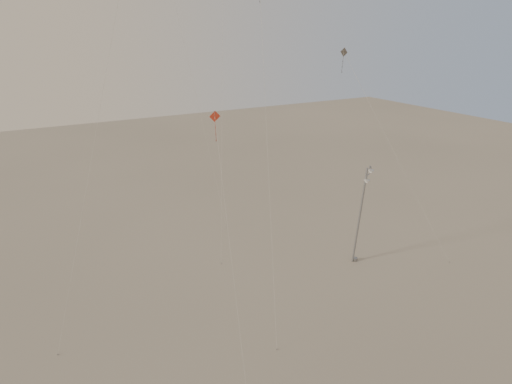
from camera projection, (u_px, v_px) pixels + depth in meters
name	position (u px, v px, depth m)	size (l,w,h in m)	color
ground	(322.00, 317.00, 29.27)	(160.00, 160.00, 0.00)	#A09584
street_lamp	(361.00, 213.00, 34.82)	(1.64, 1.10, 9.03)	gray
kite_1	(263.00, 49.00, 30.97)	(6.90, 14.94, 24.09)	black
kite_3	(221.00, 168.00, 25.17)	(2.77, 9.46, 14.79)	maroon
kite_4	(365.00, 95.00, 36.29)	(5.25, 11.30, 18.18)	black
kite_5	(174.00, 0.00, 36.43)	(3.78, 5.01, 27.76)	#993E19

